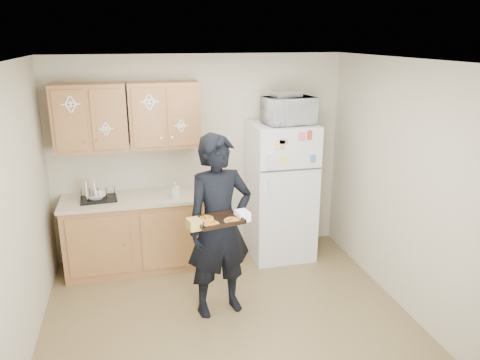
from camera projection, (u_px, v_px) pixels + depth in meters
name	position (u px, v px, depth m)	size (l,w,h in m)	color
floor	(232.00, 327.00, 4.52)	(3.60, 3.60, 0.00)	brown
ceiling	(230.00, 61.00, 3.78)	(3.60, 3.60, 0.00)	silver
wall_back	(200.00, 157.00, 5.83)	(3.60, 0.04, 2.50)	#BAB297
wall_front	(303.00, 321.00, 2.48)	(3.60, 0.04, 2.50)	#BAB297
wall_left	(12.00, 224.00, 3.76)	(0.04, 3.60, 2.50)	#BAB297
wall_right	(411.00, 191.00, 4.55)	(0.04, 3.60, 2.50)	#BAB297
refrigerator	(281.00, 191.00, 5.81)	(0.75, 0.70, 1.70)	silver
base_cabinet	(135.00, 234.00, 5.58)	(1.60, 0.60, 0.86)	brown
countertop	(133.00, 199.00, 5.45)	(1.64, 0.64, 0.04)	#B3A78A
upper_cab_left	(90.00, 118.00, 5.21)	(0.80, 0.33, 0.75)	brown
upper_cab_right	(164.00, 115.00, 5.39)	(0.80, 0.33, 0.75)	brown
cereal_box	(310.00, 231.00, 6.35)	(0.20, 0.07, 0.32)	gold
person	(220.00, 227.00, 4.55)	(0.67, 0.44, 1.84)	black
baking_tray	(219.00, 221.00, 4.21)	(0.41, 0.30, 0.04)	black
pizza_front_left	(212.00, 224.00, 4.11)	(0.14, 0.14, 0.02)	orange
pizza_front_right	(232.00, 220.00, 4.19)	(0.14, 0.14, 0.02)	orange
pizza_back_left	(206.00, 218.00, 4.23)	(0.14, 0.14, 0.02)	orange
microwave	(289.00, 111.00, 5.48)	(0.57, 0.39, 0.32)	silver
foil_pan	(286.00, 94.00, 5.44)	(0.32, 0.22, 0.07)	#ABABB2
dish_rack	(98.00, 193.00, 5.33)	(0.40, 0.30, 0.16)	black
bowl	(96.00, 196.00, 5.33)	(0.23, 0.23, 0.06)	white
soap_bottle	(176.00, 190.00, 5.40)	(0.08, 0.09, 0.18)	silver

